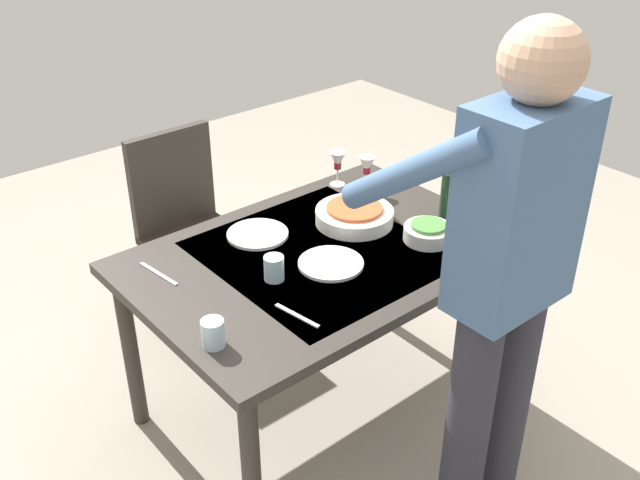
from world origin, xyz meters
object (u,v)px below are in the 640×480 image
dining_table (320,270)px  dinner_plate_near (331,263)px  chair_near (186,220)px  water_cup_near_left (274,268)px  serving_bowl_pasta (354,215)px  wine_glass_right (338,163)px  dinner_plate_far (258,234)px  wine_bottle (450,194)px  side_bowl_salad (428,232)px  water_cup_near_right (213,333)px  wine_glass_left (367,167)px  person_server (504,273)px

dining_table → dinner_plate_near: 0.13m
dining_table → chair_near: size_ratio=1.47×
water_cup_near_left → serving_bowl_pasta: (-0.47, -0.12, -0.01)m
wine_glass_right → dinner_plate_far: wine_glass_right is taller
wine_bottle → side_bowl_salad: size_ratio=1.64×
chair_near → side_bowl_salad: size_ratio=5.06×
wine_glass_right → water_cup_near_right: size_ratio=1.70×
wine_bottle → dinner_plate_far: (0.64, -0.37, -0.10)m
chair_near → water_cup_near_right: 1.20m
dinner_plate_near → dinner_plate_far: same height
dining_table → wine_bottle: bearing=166.2°
wine_bottle → wine_glass_right: size_ratio=1.96×
wine_glass_right → side_bowl_salad: (0.05, 0.56, -0.07)m
serving_bowl_pasta → dinner_plate_near: 0.32m
side_bowl_salad → wine_glass_right: bearing=-95.0°
water_cup_near_right → dinner_plate_far: 0.66m
chair_near → wine_glass_right: bearing=135.3°
serving_bowl_pasta → side_bowl_salad: same height
dinner_plate_near → wine_glass_left: bearing=-144.7°
serving_bowl_pasta → side_bowl_salad: 0.30m
dinner_plate_far → wine_glass_left: bearing=-178.1°
wine_glass_left → water_cup_near_right: (1.05, 0.47, -0.06)m
chair_near → water_cup_near_right: (0.52, 1.05, 0.24)m
wine_glass_left → serving_bowl_pasta: size_ratio=0.50×
chair_near → serving_bowl_pasta: size_ratio=3.03×
serving_bowl_pasta → chair_near: bearing=-67.8°
dining_table → side_bowl_salad: bearing=152.3°
serving_bowl_pasta → water_cup_near_left: bearing=14.3°
person_server → wine_glass_left: person_server is taller
wine_glass_right → side_bowl_salad: 0.57m
dinner_plate_near → dinner_plate_far: bearing=-77.3°
dining_table → water_cup_near_right: water_cup_near_right is taller
chair_near → dinner_plate_near: size_ratio=3.96×
chair_near → wine_glass_left: bearing=132.6°
person_server → water_cup_near_right: (0.66, -0.52, -0.19)m
water_cup_near_left → side_bowl_salad: size_ratio=0.49×
wine_glass_left → water_cup_near_left: (0.70, 0.30, -0.06)m
person_server → dinner_plate_far: bearing=-79.5°
wine_glass_left → dinner_plate_near: size_ratio=0.66×
wine_bottle → side_bowl_salad: bearing=18.2°
serving_bowl_pasta → dinner_plate_near: size_ratio=1.30×
wine_glass_right → dinner_plate_near: bearing=46.8°
chair_near → water_cup_near_right: bearing=63.8°
chair_near → wine_glass_right: chair_near is taller
wine_bottle → dinner_plate_far: wine_bottle is taller
dining_table → person_server: person_server is taller
wine_glass_left → serving_bowl_pasta: bearing=37.8°
dinner_plate_near → wine_glass_right: bearing=-133.2°
person_server → dinner_plate_far: person_server is taller
chair_near → side_bowl_salad: (-0.43, 1.03, 0.23)m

